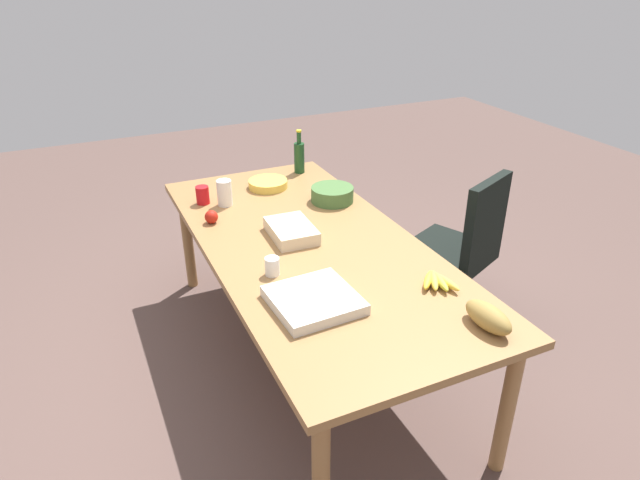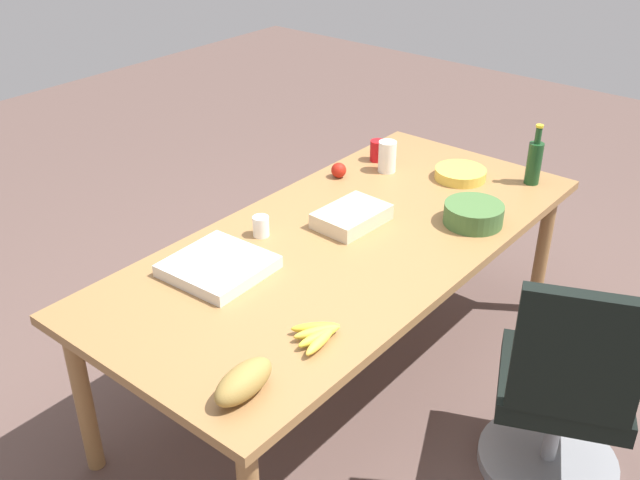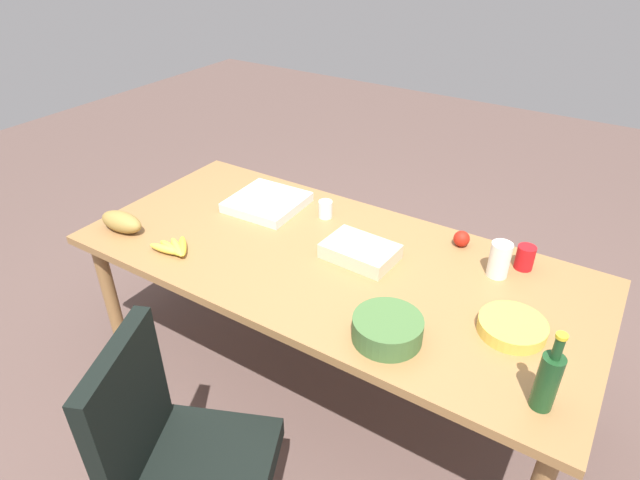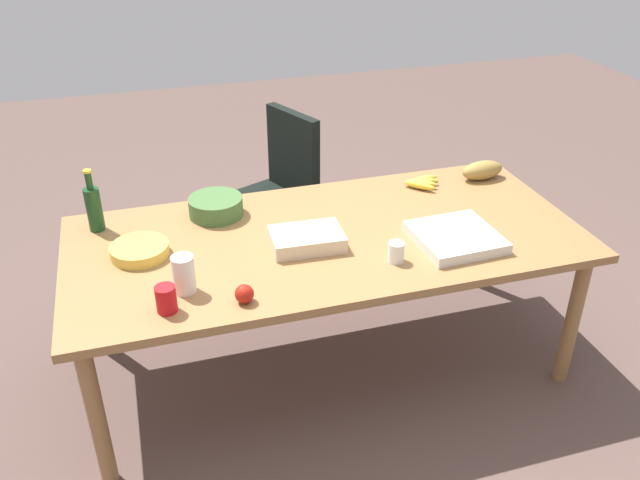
# 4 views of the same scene
# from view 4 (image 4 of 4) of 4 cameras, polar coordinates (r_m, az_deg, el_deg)

# --- Properties ---
(ground_plane) EXTENTS (10.00, 10.00, 0.00)m
(ground_plane) POSITION_cam_4_polar(r_m,az_deg,el_deg) (3.51, 0.51, -10.42)
(ground_plane) COLOR brown
(conference_table) EXTENTS (2.36, 1.08, 0.76)m
(conference_table) POSITION_cam_4_polar(r_m,az_deg,el_deg) (3.10, 0.57, -0.65)
(conference_table) COLOR olive
(conference_table) RESTS_ON ground
(office_chair) EXTENTS (0.63, 0.63, 0.98)m
(office_chair) POSITION_cam_4_polar(r_m,az_deg,el_deg) (4.10, -4.01, 2.40)
(office_chair) COLOR gray
(office_chair) RESTS_ON ground
(bread_loaf) EXTENTS (0.25, 0.13, 0.10)m
(bread_loaf) POSITION_cam_4_polar(r_m,az_deg,el_deg) (3.71, 13.73, 5.83)
(bread_loaf) COLOR olive
(bread_loaf) RESTS_ON conference_table
(chip_bowl) EXTENTS (0.31, 0.31, 0.05)m
(chip_bowl) POSITION_cam_4_polar(r_m,az_deg,el_deg) (3.01, -15.20, -0.86)
(chip_bowl) COLOR gold
(chip_bowl) RESTS_ON conference_table
(sheet_cake) EXTENTS (0.33, 0.24, 0.07)m
(sheet_cake) POSITION_cam_4_polar(r_m,az_deg,el_deg) (2.97, -1.14, 0.08)
(sheet_cake) COLOR beige
(sheet_cake) RESTS_ON conference_table
(wine_bottle) EXTENTS (0.08, 0.08, 0.30)m
(wine_bottle) POSITION_cam_4_polar(r_m,az_deg,el_deg) (3.24, -18.81, 2.68)
(wine_bottle) COLOR #19411E
(wine_bottle) RESTS_ON conference_table
(pizza_box) EXTENTS (0.37, 0.37, 0.05)m
(pizza_box) POSITION_cam_4_polar(r_m,az_deg,el_deg) (3.07, 11.54, 0.22)
(pizza_box) COLOR silver
(pizza_box) RESTS_ON conference_table
(red_solo_cup) EXTENTS (0.09, 0.09, 0.11)m
(red_solo_cup) POSITION_cam_4_polar(r_m,az_deg,el_deg) (2.61, -13.04, -4.95)
(red_solo_cup) COLOR red
(red_solo_cup) RESTS_ON conference_table
(mayo_jar) EXTENTS (0.10, 0.10, 0.16)m
(mayo_jar) POSITION_cam_4_polar(r_m,az_deg,el_deg) (2.70, -11.60, -2.89)
(mayo_jar) COLOR white
(mayo_jar) RESTS_ON conference_table
(paper_cup) EXTENTS (0.07, 0.07, 0.09)m
(paper_cup) POSITION_cam_4_polar(r_m,az_deg,el_deg) (2.87, 6.53, -1.03)
(paper_cup) COLOR white
(paper_cup) RESTS_ON conference_table
(apple_red) EXTENTS (0.08, 0.08, 0.08)m
(apple_red) POSITION_cam_4_polar(r_m,az_deg,el_deg) (2.62, -6.50, -4.60)
(apple_red) COLOR #B11D11
(apple_red) RESTS_ON conference_table
(banana_bunch) EXTENTS (0.21, 0.16, 0.04)m
(banana_bunch) POSITION_cam_4_polar(r_m,az_deg,el_deg) (3.57, 8.68, 4.91)
(banana_bunch) COLOR yellow
(banana_bunch) RESTS_ON conference_table
(salad_bowl) EXTENTS (0.33, 0.33, 0.09)m
(salad_bowl) POSITION_cam_4_polar(r_m,az_deg,el_deg) (3.27, -8.92, 2.86)
(salad_bowl) COLOR #426835
(salad_bowl) RESTS_ON conference_table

